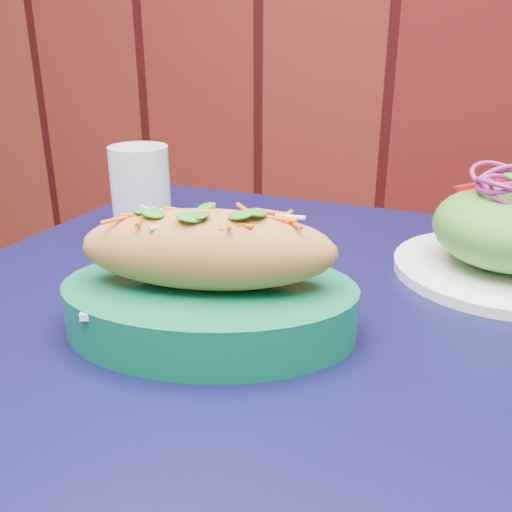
# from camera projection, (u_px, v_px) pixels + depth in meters

# --- Properties ---
(cafe_table) EXTENTS (0.89, 0.89, 0.75)m
(cafe_table) POSITION_uv_depth(u_px,v_px,m) (282.00, 385.00, 0.61)
(cafe_table) COLOR black
(cafe_table) RESTS_ON ground
(banh_mi_basket) EXTENTS (0.30, 0.22, 0.13)m
(banh_mi_basket) POSITION_uv_depth(u_px,v_px,m) (209.00, 283.00, 0.52)
(banh_mi_basket) COLOR #0B653D
(banh_mi_basket) RESTS_ON cafe_table
(salad_plate) EXTENTS (0.24, 0.24, 0.13)m
(salad_plate) POSITION_uv_depth(u_px,v_px,m) (507.00, 234.00, 0.64)
(salad_plate) COLOR white
(salad_plate) RESTS_ON cafe_table
(water_glass) EXTENTS (0.08, 0.08, 0.13)m
(water_glass) POSITION_uv_depth(u_px,v_px,m) (141.00, 194.00, 0.75)
(water_glass) COLOR silver
(water_glass) RESTS_ON cafe_table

